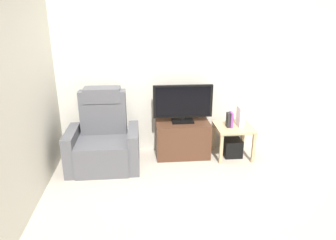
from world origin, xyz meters
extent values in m
plane|color=#B2A899|center=(0.00, 0.00, 0.00)|extent=(6.40, 6.40, 0.00)
cube|color=beige|center=(0.00, 1.13, 1.30)|extent=(6.40, 0.06, 2.60)
cube|color=beige|center=(-1.88, 0.00, 1.30)|extent=(0.06, 4.48, 2.60)
cube|color=#4C2D1E|center=(-0.03, 0.84, 0.27)|extent=(0.79, 0.45, 0.53)
cube|color=black|center=(-0.03, 0.63, 0.37)|extent=(0.73, 0.02, 0.02)
cube|color=black|center=(-0.03, 0.68, 0.41)|extent=(0.34, 0.11, 0.04)
cube|color=black|center=(-0.03, 0.86, 0.55)|extent=(0.32, 0.20, 0.03)
cube|color=black|center=(-0.03, 0.86, 0.59)|extent=(0.06, 0.04, 0.05)
cube|color=black|center=(-0.03, 0.86, 0.85)|extent=(0.86, 0.05, 0.48)
cube|color=black|center=(-0.03, 0.84, 0.85)|extent=(0.80, 0.01, 0.43)
cube|color=#515156|center=(-1.17, 0.57, 0.21)|extent=(0.70, 0.72, 0.42)
cube|color=#515156|center=(-1.17, 0.84, 0.73)|extent=(0.64, 0.20, 0.62)
cube|color=#515156|center=(-1.17, 0.86, 0.98)|extent=(0.50, 0.26, 0.20)
cube|color=#515156|center=(-1.59, 0.57, 0.28)|extent=(0.14, 0.68, 0.56)
cube|color=#515156|center=(-0.75, 0.57, 0.28)|extent=(0.14, 0.68, 0.56)
cube|color=tan|center=(0.72, 0.76, 0.46)|extent=(0.54, 0.54, 0.04)
cube|color=tan|center=(0.48, 0.52, 0.22)|extent=(0.04, 0.04, 0.44)
cube|color=tan|center=(0.96, 0.52, 0.22)|extent=(0.04, 0.04, 0.44)
cube|color=tan|center=(0.48, 1.00, 0.22)|extent=(0.04, 0.04, 0.44)
cube|color=tan|center=(0.96, 1.00, 0.22)|extent=(0.04, 0.04, 0.44)
cube|color=black|center=(0.72, 0.76, 0.13)|extent=(0.26, 0.26, 0.26)
cube|color=#262626|center=(0.62, 0.74, 0.59)|extent=(0.04, 0.11, 0.22)
cube|color=purple|center=(0.66, 0.74, 0.59)|extent=(0.03, 0.13, 0.22)
cube|color=white|center=(0.81, 0.77, 0.63)|extent=(0.07, 0.20, 0.29)
camera|label=1|loc=(-0.64, -3.40, 2.10)|focal=33.07mm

